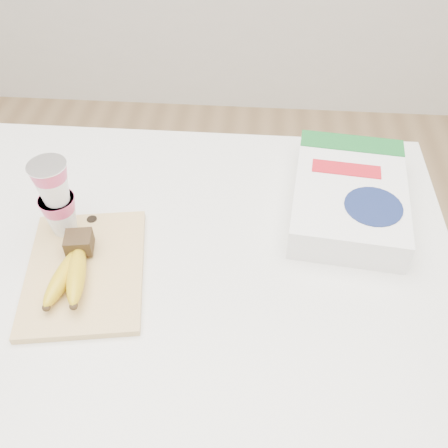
{
  "coord_description": "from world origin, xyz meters",
  "views": [
    {
      "loc": [
        0.23,
        -0.6,
        1.63
      ],
      "look_at": [
        0.17,
        0.06,
        0.96
      ],
      "focal_mm": 40.0,
      "sensor_mm": 36.0,
      "label": 1
    }
  ],
  "objects_px": {
    "table": "(153,375)",
    "yogurt_stack": "(56,196)",
    "bananas": "(72,269)",
    "cereal_box": "(349,195)",
    "cutting_board": "(85,271)"
  },
  "relations": [
    {
      "from": "bananas",
      "to": "cereal_box",
      "type": "distance_m",
      "value": 0.55
    },
    {
      "from": "table",
      "to": "bananas",
      "type": "height_order",
      "value": "bananas"
    },
    {
      "from": "cutting_board",
      "to": "cereal_box",
      "type": "relative_size",
      "value": 0.82
    },
    {
      "from": "cutting_board",
      "to": "bananas",
      "type": "xyz_separation_m",
      "value": [
        -0.01,
        -0.02,
        0.03
      ]
    },
    {
      "from": "bananas",
      "to": "cereal_box",
      "type": "bearing_deg",
      "value": 24.66
    },
    {
      "from": "table",
      "to": "cereal_box",
      "type": "xyz_separation_m",
      "value": [
        0.42,
        0.16,
        0.49
      ]
    },
    {
      "from": "cutting_board",
      "to": "yogurt_stack",
      "type": "xyz_separation_m",
      "value": [
        -0.06,
        0.09,
        0.09
      ]
    },
    {
      "from": "yogurt_stack",
      "to": "cereal_box",
      "type": "height_order",
      "value": "yogurt_stack"
    },
    {
      "from": "cutting_board",
      "to": "bananas",
      "type": "distance_m",
      "value": 0.04
    },
    {
      "from": "table",
      "to": "yogurt_stack",
      "type": "distance_m",
      "value": 0.58
    },
    {
      "from": "yogurt_stack",
      "to": "cereal_box",
      "type": "bearing_deg",
      "value": 12.22
    },
    {
      "from": "yogurt_stack",
      "to": "cereal_box",
      "type": "xyz_separation_m",
      "value": [
        0.55,
        0.12,
        -0.07
      ]
    },
    {
      "from": "table",
      "to": "yogurt_stack",
      "type": "xyz_separation_m",
      "value": [
        -0.13,
        0.05,
        0.56
      ]
    },
    {
      "from": "table",
      "to": "yogurt_stack",
      "type": "bearing_deg",
      "value": 160.71
    },
    {
      "from": "table",
      "to": "cereal_box",
      "type": "height_order",
      "value": "cereal_box"
    }
  ]
}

